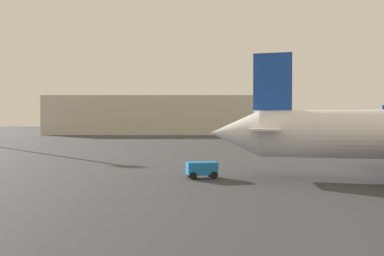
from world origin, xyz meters
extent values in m
cone|color=white|center=(0.86, 24.24, 3.56)|extent=(4.98, 4.70, 3.81)
cube|color=white|center=(3.37, 23.62, 3.94)|extent=(4.20, 8.45, 0.15)
cube|color=#1947B2|center=(3.84, 23.51, 7.79)|extent=(3.08, 1.02, 4.65)
cylinder|color=silver|center=(33.80, 82.80, 2.81)|extent=(23.44, 4.72, 2.87)
cone|color=silver|center=(20.63, 81.75, 2.81)|extent=(3.38, 3.11, 2.87)
cube|color=silver|center=(34.97, 82.89, 2.38)|extent=(5.56, 19.83, 0.18)
cylinder|color=#4C4C54|center=(34.57, 79.13, 2.23)|extent=(2.34, 1.52, 1.35)
cylinder|color=#4C4C54|center=(33.97, 86.54, 2.23)|extent=(2.34, 1.52, 1.35)
cube|color=black|center=(26.38, 82.21, 0.69)|extent=(0.40, 0.40, 1.37)
cube|color=black|center=(35.08, 81.40, 0.69)|extent=(0.40, 0.40, 1.37)
cube|color=black|center=(34.85, 84.38, 0.69)|extent=(0.40, 0.40, 1.37)
cube|color=#1972BF|center=(-1.94, 22.83, 0.80)|extent=(2.62, 1.77, 1.00)
cylinder|color=black|center=(-1.24, 23.58, 0.30)|extent=(0.63, 0.32, 0.60)
cylinder|color=black|center=(-0.99, 22.43, 0.30)|extent=(0.63, 0.32, 0.60)
cylinder|color=black|center=(-2.88, 23.23, 0.30)|extent=(0.63, 0.32, 0.60)
cylinder|color=black|center=(-2.64, 22.09, 0.30)|extent=(0.63, 0.32, 0.60)
cube|color=beige|center=(-17.06, 125.19, 6.38)|extent=(67.71, 27.30, 12.76)
camera|label=1|loc=(-2.72, -6.91, 4.60)|focal=34.92mm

